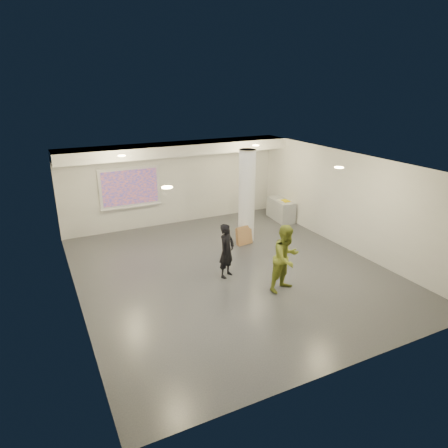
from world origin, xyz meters
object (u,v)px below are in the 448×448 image
projection_screen (130,188)px  woman (227,251)px  man (286,258)px  column (247,196)px  credenza (281,210)px

projection_screen → woman: projection_screen is taller
projection_screen → man: size_ratio=1.23×
column → projection_screen: 4.08m
woman → man: (0.99, -1.29, 0.11)m
column → man: column is taller
projection_screen → credenza: bearing=-14.5°
credenza → woman: woman is taller
projection_screen → woman: 4.95m
column → woman: bearing=-130.4°
credenza → woman: size_ratio=0.90×
woman → man: 1.63m
column → woman: 2.79m
woman → column: bearing=18.1°
credenza → woman: (-3.96, -3.32, 0.35)m
projection_screen → man: 6.47m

